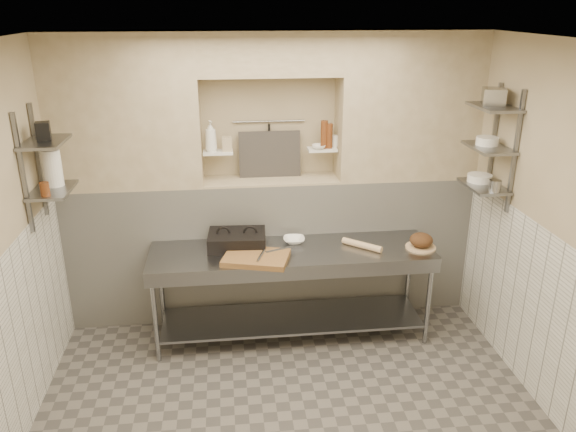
{
  "coord_description": "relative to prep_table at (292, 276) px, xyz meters",
  "views": [
    {
      "loc": [
        -0.44,
        -3.47,
        3.02
      ],
      "look_at": [
        0.07,
        0.9,
        1.35
      ],
      "focal_mm": 35.0,
      "sensor_mm": 36.0,
      "label": 1
    }
  ],
  "objects": [
    {
      "name": "floor",
      "position": [
        -0.14,
        -1.18,
        -0.69
      ],
      "size": [
        4.0,
        3.9,
        0.1
      ],
      "primitive_type": "cube",
      "color": "#615B56",
      "rests_on": "ground"
    },
    {
      "name": "ceiling",
      "position": [
        -0.14,
        -1.18,
        2.21
      ],
      "size": [
        4.0,
        3.9,
        0.1
      ],
      "primitive_type": "cube",
      "color": "silver",
      "rests_on": "ground"
    },
    {
      "name": "wall_right",
      "position": [
        1.91,
        -1.18,
        0.76
      ],
      "size": [
        0.1,
        3.9,
        2.8
      ],
      "primitive_type": "cube",
      "color": "tan",
      "rests_on": "ground"
    },
    {
      "name": "wall_back",
      "position": [
        -0.14,
        0.82,
        0.76
      ],
      "size": [
        4.0,
        0.1,
        2.8
      ],
      "primitive_type": "cube",
      "color": "tan",
      "rests_on": "ground"
    },
    {
      "name": "backwall_lower",
      "position": [
        -0.14,
        0.57,
        0.06
      ],
      "size": [
        4.0,
        0.4,
        1.4
      ],
      "primitive_type": "cube",
      "color": "silver",
      "rests_on": "floor"
    },
    {
      "name": "alcove_sill",
      "position": [
        -0.14,
        0.57,
        0.77
      ],
      "size": [
        1.3,
        0.4,
        0.02
      ],
      "primitive_type": "cube",
      "color": "tan",
      "rests_on": "backwall_lower"
    },
    {
      "name": "backwall_pillar_left",
      "position": [
        -1.46,
        0.57,
        1.46
      ],
      "size": [
        1.35,
        0.4,
        1.4
      ],
      "primitive_type": "cube",
      "color": "tan",
      "rests_on": "backwall_lower"
    },
    {
      "name": "backwall_pillar_right",
      "position": [
        1.19,
        0.57,
        1.46
      ],
      "size": [
        1.35,
        0.4,
        1.4
      ],
      "primitive_type": "cube",
      "color": "tan",
      "rests_on": "backwall_lower"
    },
    {
      "name": "backwall_header",
      "position": [
        -0.14,
        0.57,
        1.96
      ],
      "size": [
        1.3,
        0.4,
        0.4
      ],
      "primitive_type": "cube",
      "color": "tan",
      "rests_on": "backwall_lower"
    },
    {
      "name": "wainscot_left",
      "position": [
        -2.13,
        -1.18,
        0.06
      ],
      "size": [
        0.02,
        3.9,
        1.4
      ],
      "primitive_type": "cube",
      "color": "silver",
      "rests_on": "floor"
    },
    {
      "name": "wainscot_right",
      "position": [
        1.85,
        -1.18,
        0.06
      ],
      "size": [
        0.02,
        3.9,
        1.4
      ],
      "primitive_type": "cube",
      "color": "silver",
      "rests_on": "floor"
    },
    {
      "name": "alcove_shelf_left",
      "position": [
        -0.64,
        0.57,
        1.06
      ],
      "size": [
        0.28,
        0.16,
        0.02
      ],
      "primitive_type": "cube",
      "color": "white",
      "rests_on": "backwall_lower"
    },
    {
      "name": "alcove_shelf_right",
      "position": [
        0.36,
        0.57,
        1.06
      ],
      "size": [
        0.28,
        0.16,
        0.02
      ],
      "primitive_type": "cube",
      "color": "white",
      "rests_on": "backwall_lower"
    },
    {
      "name": "utensil_rail",
      "position": [
        -0.14,
        0.74,
        1.31
      ],
      "size": [
        0.7,
        0.02,
        0.02
      ],
      "primitive_type": "cylinder",
      "rotation": [
        0.0,
        1.57,
        0.0
      ],
      "color": "gray",
      "rests_on": "wall_back"
    },
    {
      "name": "hanging_steel",
      "position": [
        -0.14,
        0.72,
        1.14
      ],
      "size": [
        0.02,
        0.02,
        0.3
      ],
      "primitive_type": "cylinder",
      "color": "black",
      "rests_on": "utensil_rail"
    },
    {
      "name": "splash_panel",
      "position": [
        -0.14,
        0.67,
        1.0
      ],
      "size": [
        0.6,
        0.08,
        0.45
      ],
      "primitive_type": "cube",
      "rotation": [
        -0.14,
        0.0,
        0.0
      ],
      "color": "#383330",
      "rests_on": "alcove_sill"
    },
    {
      "name": "shelf_rail_left_a",
      "position": [
        -2.11,
        0.07,
        1.16
      ],
      "size": [
        0.03,
        0.03,
        0.95
      ],
      "primitive_type": "cube",
      "color": "slate",
      "rests_on": "wall_left"
    },
    {
      "name": "shelf_rail_left_b",
      "position": [
        -2.11,
        -0.33,
        1.16
      ],
      "size": [
        0.03,
        0.03,
        0.95
      ],
      "primitive_type": "cube",
      "color": "slate",
      "rests_on": "wall_left"
    },
    {
      "name": "wall_shelf_left_lower",
      "position": [
        -1.98,
        -0.13,
        0.96
      ],
      "size": [
        0.3,
        0.5,
        0.02
      ],
      "primitive_type": "cube",
      "color": "slate",
      "rests_on": "wall_left"
    },
    {
      "name": "wall_shelf_left_upper",
      "position": [
        -1.98,
        -0.13,
        1.36
      ],
      "size": [
        0.3,
        0.5,
        0.03
      ],
      "primitive_type": "cube",
      "color": "slate",
      "rests_on": "wall_left"
    },
    {
      "name": "shelf_rail_right_a",
      "position": [
        1.84,
        0.07,
        1.21
      ],
      "size": [
        0.03,
        0.03,
        1.05
      ],
      "primitive_type": "cube",
      "color": "slate",
      "rests_on": "wall_right"
    },
    {
      "name": "shelf_rail_right_b",
      "position": [
        1.84,
        -0.33,
        1.21
      ],
      "size": [
        0.03,
        0.03,
        1.05
      ],
      "primitive_type": "cube",
      "color": "slate",
      "rests_on": "wall_right"
    },
    {
      "name": "wall_shelf_right_lower",
      "position": [
        1.7,
        -0.13,
        0.86
      ],
      "size": [
        0.3,
        0.5,
        0.02
      ],
      "primitive_type": "cube",
      "color": "slate",
      "rests_on": "wall_right"
    },
    {
      "name": "wall_shelf_right_mid",
      "position": [
        1.7,
        -0.13,
        1.21
      ],
      "size": [
        0.3,
        0.5,
        0.02
      ],
      "primitive_type": "cube",
      "color": "slate",
      "rests_on": "wall_right"
    },
    {
      "name": "wall_shelf_right_upper",
      "position": [
        1.7,
        -0.13,
        1.56
      ],
      "size": [
        0.3,
        0.5,
        0.03
      ],
      "primitive_type": "cube",
      "color": "slate",
      "rests_on": "wall_right"
    },
    {
      "name": "prep_table",
      "position": [
        0.0,
        0.0,
        0.0
      ],
      "size": [
        2.6,
        0.7,
        0.9
      ],
      "color": "gray",
      "rests_on": "floor"
    },
    {
      "name": "panini_press",
      "position": [
        -0.49,
        0.14,
        0.33
      ],
      "size": [
        0.54,
        0.41,
        0.14
      ],
      "rotation": [
        0.0,
        0.0,
        -0.06
      ],
      "color": "black",
      "rests_on": "prep_table"
    },
    {
      "name": "cutting_board",
      "position": [
        -0.34,
        -0.17,
        0.28
      ],
      "size": [
        0.64,
        0.53,
        0.05
      ],
      "primitive_type": "cube",
      "rotation": [
        0.0,
        0.0,
        -0.28
      ],
      "color": "brown",
      "rests_on": "prep_table"
    },
    {
      "name": "knife_blade",
      "position": [
        -0.11,
        -0.06,
        0.31
      ],
      "size": [
        0.28,
        0.14,
        0.01
      ],
      "primitive_type": "cube",
      "rotation": [
        0.0,
        0.0,
        0.38
      ],
      "color": "gray",
      "rests_on": "cutting_board"
    },
    {
      "name": "tongs",
      "position": [
        -0.3,
        -0.2,
        0.31
      ],
      "size": [
        0.1,
        0.24,
        0.02
      ],
      "primitive_type": "cylinder",
      "rotation": [
        1.57,
        0.0,
        -0.32
      ],
      "color": "gray",
      "rests_on": "cutting_board"
    },
    {
      "name": "mixing_bowl",
      "position": [
        0.04,
        0.18,
        0.28
      ],
      "size": [
        0.22,
        0.22,
        0.05
      ],
      "primitive_type": "imported",
      "rotation": [
        0.0,
        0.0,
        -0.06
      ],
      "color": "white",
      "rests_on": "prep_table"
    },
    {
      "name": "rolling_pin",
      "position": [
        0.65,
        -0.01,
        0.29
      ],
      "size": [
        0.34,
        0.31,
        0.06
      ],
      "primitive_type": "cylinder",
      "rotation": [
        1.57,
        0.0,
        0.85
      ],
      "color": "tan",
      "rests_on": "prep_table"
    },
    {
      "name": "bread_board",
      "position": [
        1.19,
        -0.08,
        0.27
      ],
      "size": [
        0.28,
        0.28,
        0.02
      ],
      "primitive_type": "cylinder",
      "color": "tan",
      "rests_on": "prep_table"
    },
    {
      "name": "bread_loaf",
      "position": [
        1.19,
        -0.08,
        0.34
      ],
      "size": [
        0.21,
        0.21,
        0.13
      ],
      "primitive_type": "ellipsoid",
      "color": "#4C2D19",
      "rests_on": "bread_board"
    },
    {
      "name": "bottle_soap",
      "position": [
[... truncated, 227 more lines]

